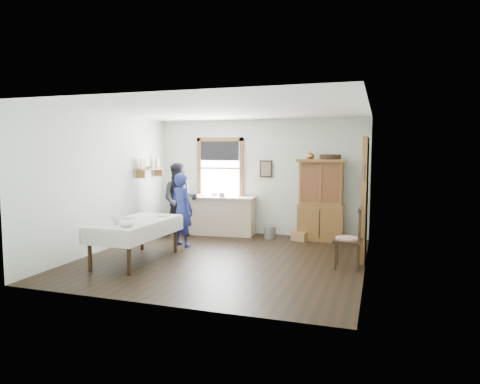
# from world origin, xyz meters

# --- Properties ---
(room) EXTENTS (5.01, 5.01, 2.70)m
(room) POSITION_xyz_m (0.00, 0.00, 1.35)
(room) COLOR black
(room) RESTS_ON ground
(window) EXTENTS (1.18, 0.07, 1.48)m
(window) POSITION_xyz_m (-1.00, 2.47, 1.63)
(window) COLOR white
(window) RESTS_ON room
(doorway) EXTENTS (0.09, 1.14, 2.22)m
(doorway) POSITION_xyz_m (2.46, 0.85, 1.16)
(doorway) COLOR #473E33
(doorway) RESTS_ON room
(wall_shelf) EXTENTS (0.24, 1.00, 0.44)m
(wall_shelf) POSITION_xyz_m (-2.37, 1.54, 1.57)
(wall_shelf) COLOR #98622F
(wall_shelf) RESTS_ON room
(framed_picture) EXTENTS (0.30, 0.04, 0.40)m
(framed_picture) POSITION_xyz_m (0.15, 2.46, 1.55)
(framed_picture) COLOR black
(framed_picture) RESTS_ON room
(rug_beater) EXTENTS (0.01, 0.27, 0.27)m
(rug_beater) POSITION_xyz_m (2.45, 0.30, 1.72)
(rug_beater) COLOR black
(rug_beater) RESTS_ON room
(work_counter) EXTENTS (1.62, 0.71, 0.90)m
(work_counter) POSITION_xyz_m (-0.83, 2.11, 0.45)
(work_counter) COLOR tan
(work_counter) RESTS_ON room
(china_hutch) EXTENTS (1.05, 0.50, 1.79)m
(china_hutch) POSITION_xyz_m (1.48, 2.17, 0.89)
(china_hutch) COLOR #98622F
(china_hutch) RESTS_ON room
(dining_table) EXTENTS (1.01, 1.87, 0.74)m
(dining_table) POSITION_xyz_m (-1.42, -0.67, 0.37)
(dining_table) COLOR silver
(dining_table) RESTS_ON room
(spindle_chair) EXTENTS (0.52, 0.52, 1.05)m
(spindle_chair) POSITION_xyz_m (2.21, 0.01, 0.52)
(spindle_chair) COLOR black
(spindle_chair) RESTS_ON room
(pail) EXTENTS (0.28, 0.28, 0.29)m
(pail) POSITION_xyz_m (0.37, 2.02, 0.14)
(pail) COLOR #9A9CA2
(pail) RESTS_ON room
(wicker_basket) EXTENTS (0.41, 0.35, 0.20)m
(wicker_basket) POSITION_xyz_m (1.06, 1.99, 0.10)
(wicker_basket) COLOR #AD7F4E
(wicker_basket) RESTS_ON room
(woman_blue) EXTENTS (0.60, 0.51, 1.41)m
(woman_blue) POSITION_xyz_m (-1.17, 0.70, 0.70)
(woman_blue) COLOR navy
(woman_blue) RESTS_ON room
(figure_dark) EXTENTS (0.91, 0.81, 1.56)m
(figure_dark) POSITION_xyz_m (-1.68, 1.63, 0.78)
(figure_dark) COLOR black
(figure_dark) RESTS_ON room
(table_cup_a) EXTENTS (0.15, 0.15, 0.10)m
(table_cup_a) POSITION_xyz_m (-1.47, -1.16, 0.79)
(table_cup_a) COLOR silver
(table_cup_a) RESTS_ON dining_table
(table_cup_b) EXTENTS (0.13, 0.13, 0.10)m
(table_cup_b) POSITION_xyz_m (-1.74, -0.86, 0.79)
(table_cup_b) COLOR silver
(table_cup_b) RESTS_ON dining_table
(table_bowl) EXTENTS (0.26, 0.26, 0.06)m
(table_bowl) POSITION_xyz_m (-1.19, -1.29, 0.77)
(table_bowl) COLOR silver
(table_bowl) RESTS_ON dining_table
(counter_book) EXTENTS (0.26, 0.27, 0.02)m
(counter_book) POSITION_xyz_m (-1.46, 2.07, 0.91)
(counter_book) COLOR #785E50
(counter_book) RESTS_ON work_counter
(counter_bowl) EXTENTS (0.27, 0.27, 0.07)m
(counter_bowl) POSITION_xyz_m (-1.04, 2.20, 0.94)
(counter_bowl) COLOR silver
(counter_bowl) RESTS_ON work_counter
(shelf_bowl) EXTENTS (0.22, 0.22, 0.05)m
(shelf_bowl) POSITION_xyz_m (-2.37, 1.55, 1.60)
(shelf_bowl) COLOR silver
(shelf_bowl) RESTS_ON wall_shelf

